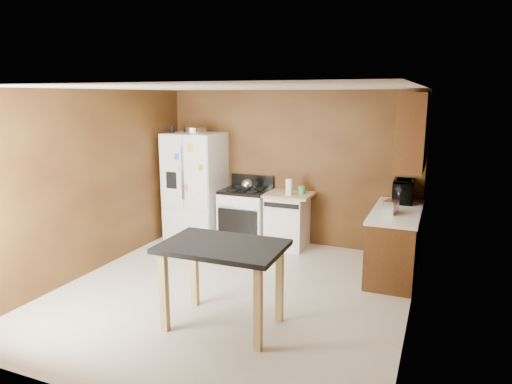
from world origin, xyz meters
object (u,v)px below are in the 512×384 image
Objects in this scene: roasting_pan at (195,130)px; island at (223,257)px; paper_towel at (289,187)px; gas_range at (246,215)px; toaster at (391,207)px; green_canister at (301,190)px; kettle at (247,185)px; microwave at (404,192)px; dishwasher at (287,220)px; refrigerator at (195,186)px; pen_cup at (172,129)px.

island is (1.81, -2.64, -1.07)m from roasting_pan.
roasting_pan is 1.86m from paper_towel.
island is (0.15, -2.61, -0.24)m from paper_towel.
toaster is at bearing -16.34° from gas_range.
toaster is at bearing 53.95° from island.
roasting_pan is 2.03m from green_canister.
kettle is at bearing -48.44° from gas_range.
paper_towel is 0.24m from green_canister.
paper_towel is 2.62m from island.
dishwasher is (-1.75, -0.05, -0.59)m from microwave.
kettle is 0.10× the size of refrigerator.
kettle is 0.74× the size of paper_towel.
paper_towel is 1.69m from refrigerator.
microwave is (1.69, 0.16, 0.03)m from paper_towel.
pen_cup is 3.84m from microwave.
pen_cup is 0.13× the size of dishwasher.
gas_range is at bearing 3.24° from roasting_pan.
pen_cup is 1.03m from refrigerator.
pen_cup reaches higher than roasting_pan.
roasting_pan is 2.10× the size of kettle.
roasting_pan is 3.44m from toaster.
paper_towel reaches higher than green_canister.
microwave is (1.54, -0.01, 0.09)m from green_canister.
roasting_pan is at bearing 90.56° from microwave.
pen_cup reaches higher than gas_range.
microwave reaches higher than toaster.
paper_towel is at bearing 93.25° from island.
kettle is 0.14× the size of island.
toaster is at bearing -20.88° from paper_towel.
green_canister reaches higher than island.
kettle is at bearing -170.54° from green_canister.
island is at bearing -86.75° from paper_towel.
roasting_pan reaches higher than dishwasher.
paper_towel is 0.14× the size of refrigerator.
paper_towel is (0.72, -0.03, 0.02)m from kettle.
microwave reaches higher than gas_range.
island is at bearing -55.09° from refrigerator.
microwave is 0.48× the size of gas_range.
roasting_pan reaches higher than kettle.
kettle is (0.94, -0.01, -0.86)m from roasting_pan.
island is (-1.45, -2.00, -0.21)m from toaster.
green_canister is at bearing 4.24° from roasting_pan.
island is at bearing -114.25° from toaster.
microwave is 3.18m from island.
roasting_pan reaches higher than green_canister.
gas_range is 1.24× the size of dishwasher.
paper_towel is at bearing -62.24° from dishwasher.
kettle is 0.97m from refrigerator.
paper_towel is at bearing 93.90° from microwave.
refrigerator is (-3.38, -0.14, -0.14)m from microwave.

